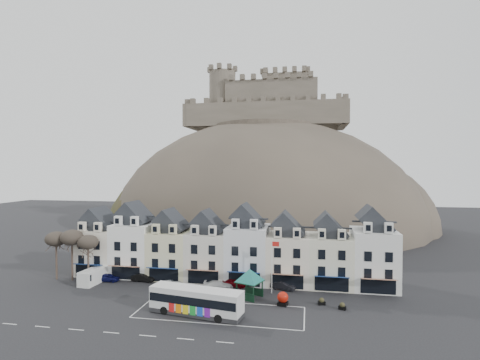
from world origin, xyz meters
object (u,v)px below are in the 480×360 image
object	(u,v)px
bus_shelter	(250,275)
car_charcoal	(283,286)
car_black	(143,278)
red_buoy	(283,298)
car_navy	(108,277)
bus	(196,300)
flagpole	(272,263)
car_silver	(170,284)
car_white	(218,285)
white_van	(93,276)
car_maroon	(234,283)

from	to	relation	value
bus_shelter	car_charcoal	xyz separation A→B (m)	(4.58, 4.64, -2.69)
bus_shelter	car_black	bearing A→B (deg)	-173.00
red_buoy	car_navy	world-z (taller)	red_buoy
red_buoy	car_charcoal	world-z (taller)	red_buoy
car_black	car_navy	bearing A→B (deg)	104.12
car_navy	bus	bearing A→B (deg)	-124.18
bus_shelter	red_buoy	world-z (taller)	bus_shelter
red_buoy	flagpole	xyz separation A→B (m)	(-1.91, 4.74, 3.70)
car_silver	car_white	xyz separation A→B (m)	(7.70, 0.71, 0.05)
flagpole	car_white	xyz separation A→B (m)	(-8.49, 0.22, -4.01)
bus_shelter	car_charcoal	bearing A→B (deg)	66.21
bus	car_navy	world-z (taller)	bus
car_white	white_van	bearing A→B (deg)	83.71
red_buoy	car_maroon	bearing A→B (deg)	140.58
bus	red_buoy	xyz separation A→B (m)	(10.88, 5.37, -0.96)
red_buoy	car_white	world-z (taller)	red_buoy
bus_shelter	car_black	distance (m)	19.55
bus	flagpole	xyz separation A→B (m)	(8.97, 10.12, 2.74)
flagpole	car_charcoal	bearing A→B (deg)	53.55
red_buoy	car_white	size ratio (longest dim) A/B	0.42
flagpole	car_maroon	bearing A→B (deg)	162.33
car_navy	car_maroon	xyz separation A→B (m)	(21.51, 1.04, -0.01)
bus_shelter	car_silver	size ratio (longest dim) A/B	1.47
car_navy	car_white	size ratio (longest dim) A/B	0.86
bus_shelter	bus	bearing A→B (deg)	-107.27
car_navy	bus_shelter	bearing A→B (deg)	-101.99
car_black	car_charcoal	world-z (taller)	car_black
bus	car_charcoal	size ratio (longest dim) A/B	3.26
car_black	car_maroon	size ratio (longest dim) A/B	1.05
car_black	car_white	xyz separation A→B (m)	(13.40, -1.79, -0.01)
bus_shelter	car_navy	distance (m)	25.13
car_maroon	red_buoy	bearing A→B (deg)	-121.75
white_van	car_white	size ratio (longest dim) A/B	1.16
car_black	bus	bearing A→B (deg)	-129.06
bus	car_white	size ratio (longest dim) A/B	2.79
bus_shelter	car_navy	xyz separation A→B (m)	(-24.73, 3.59, -2.67)
car_charcoal	car_black	bearing A→B (deg)	106.50
car_navy	car_maroon	world-z (taller)	car_navy
red_buoy	car_maroon	distance (m)	10.64
bus_shelter	car_white	world-z (taller)	bus_shelter
flagpole	car_navy	world-z (taller)	flagpole
bus_shelter	car_charcoal	size ratio (longest dim) A/B	1.62
car_silver	car_maroon	xyz separation A→B (m)	(9.88, 2.50, 0.05)
bus	car_charcoal	world-z (taller)	bus
flagpole	car_white	bearing A→B (deg)	178.52
bus_shelter	white_van	size ratio (longest dim) A/B	1.20
car_maroon	white_van	bearing A→B (deg)	103.77
car_black	car_maroon	bearing A→B (deg)	-85.87
car_black	car_maroon	world-z (taller)	car_black
white_van	flagpole	bearing A→B (deg)	4.26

